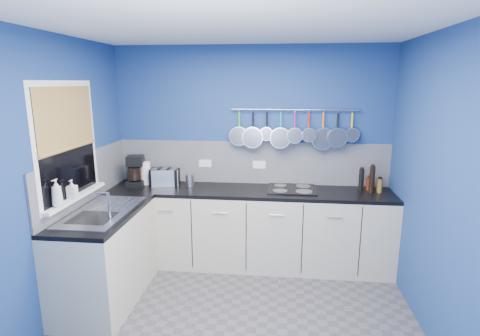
% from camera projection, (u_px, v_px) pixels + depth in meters
% --- Properties ---
extents(floor, '(3.20, 3.00, 0.02)m').
position_uv_depth(floor, '(236.00, 327.00, 3.32)').
color(floor, '#47474C').
rests_on(floor, ground).
extents(ceiling, '(3.20, 3.00, 0.02)m').
position_uv_depth(ceiling, '(236.00, 22.00, 2.76)').
color(ceiling, white).
rests_on(ceiling, ground).
extents(wall_back, '(3.20, 0.02, 2.50)m').
position_uv_depth(wall_back, '(251.00, 154.00, 4.51)').
color(wall_back, navy).
rests_on(wall_back, ground).
extents(wall_front, '(3.20, 0.02, 2.50)m').
position_uv_depth(wall_front, '(193.00, 288.00, 1.58)').
color(wall_front, navy).
rests_on(wall_front, ground).
extents(wall_left, '(0.02, 3.00, 2.50)m').
position_uv_depth(wall_left, '(48.00, 183.00, 3.21)').
color(wall_left, navy).
rests_on(wall_left, ground).
extents(wall_right, '(0.02, 3.00, 2.50)m').
position_uv_depth(wall_right, '(447.00, 195.00, 2.87)').
color(wall_right, navy).
rests_on(wall_right, ground).
extents(backsplash_back, '(3.20, 0.02, 0.50)m').
position_uv_depth(backsplash_back, '(251.00, 163.00, 4.51)').
color(backsplash_back, '#9B9EA5').
rests_on(backsplash_back, wall_back).
extents(backsplash_left, '(0.02, 1.80, 0.50)m').
position_uv_depth(backsplash_left, '(87.00, 177.00, 3.81)').
color(backsplash_left, '#9B9EA5').
rests_on(backsplash_left, wall_left).
extents(cabinet_run_back, '(3.20, 0.60, 0.86)m').
position_uv_depth(cabinet_run_back, '(249.00, 229.00, 4.39)').
color(cabinet_run_back, '#B8B29C').
rests_on(cabinet_run_back, ground).
extents(worktop_back, '(3.20, 0.60, 0.04)m').
position_uv_depth(worktop_back, '(249.00, 191.00, 4.29)').
color(worktop_back, black).
rests_on(worktop_back, cabinet_run_back).
extents(cabinet_run_left, '(0.60, 1.20, 0.86)m').
position_uv_depth(cabinet_run_left, '(106.00, 258.00, 3.65)').
color(cabinet_run_left, '#B8B29C').
rests_on(cabinet_run_left, ground).
extents(worktop_left, '(0.60, 1.20, 0.04)m').
position_uv_depth(worktop_left, '(102.00, 214.00, 3.55)').
color(worktop_left, black).
rests_on(worktop_left, cabinet_run_left).
extents(window_frame, '(0.01, 1.00, 1.10)m').
position_uv_depth(window_frame, '(67.00, 143.00, 3.43)').
color(window_frame, white).
rests_on(window_frame, wall_left).
extents(window_glass, '(0.01, 0.90, 1.00)m').
position_uv_depth(window_glass, '(68.00, 143.00, 3.43)').
color(window_glass, black).
rests_on(window_glass, wall_left).
extents(bamboo_blind, '(0.01, 0.90, 0.55)m').
position_uv_depth(bamboo_blind, '(66.00, 118.00, 3.38)').
color(bamboo_blind, olive).
rests_on(bamboo_blind, wall_left).
extents(window_sill, '(0.10, 0.98, 0.03)m').
position_uv_depth(window_sill, '(76.00, 197.00, 3.54)').
color(window_sill, white).
rests_on(window_sill, wall_left).
extents(sink_unit, '(0.50, 0.95, 0.01)m').
position_uv_depth(sink_unit, '(102.00, 211.00, 3.55)').
color(sink_unit, silver).
rests_on(sink_unit, worktop_left).
extents(mixer_tap, '(0.12, 0.08, 0.26)m').
position_uv_depth(mixer_tap, '(109.00, 205.00, 3.33)').
color(mixer_tap, silver).
rests_on(mixer_tap, worktop_left).
extents(socket_left, '(0.15, 0.01, 0.09)m').
position_uv_depth(socket_left, '(205.00, 163.00, 4.56)').
color(socket_left, white).
rests_on(socket_left, backsplash_back).
extents(socket_right, '(0.15, 0.01, 0.09)m').
position_uv_depth(socket_right, '(259.00, 165.00, 4.49)').
color(socket_right, white).
rests_on(socket_right, backsplash_back).
extents(pot_rail, '(1.45, 0.02, 0.02)m').
position_uv_depth(pot_rail, '(295.00, 110.00, 4.28)').
color(pot_rail, silver).
rests_on(pot_rail, wall_back).
extents(soap_bottle_a, '(0.10, 0.10, 0.24)m').
position_uv_depth(soap_bottle_a, '(57.00, 193.00, 3.21)').
color(soap_bottle_a, white).
rests_on(soap_bottle_a, window_sill).
extents(soap_bottle_b, '(0.08, 0.09, 0.17)m').
position_uv_depth(soap_bottle_b, '(72.00, 189.00, 3.44)').
color(soap_bottle_b, white).
rests_on(soap_bottle_b, window_sill).
extents(paper_towel, '(0.13, 0.13, 0.27)m').
position_uv_depth(paper_towel, '(145.00, 173.00, 4.48)').
color(paper_towel, white).
rests_on(paper_towel, worktop_back).
extents(coffee_maker, '(0.23, 0.25, 0.35)m').
position_uv_depth(coffee_maker, '(135.00, 171.00, 4.40)').
color(coffee_maker, black).
rests_on(coffee_maker, worktop_back).
extents(toaster, '(0.34, 0.26, 0.20)m').
position_uv_depth(toaster, '(165.00, 177.00, 4.45)').
color(toaster, silver).
rests_on(toaster, worktop_back).
extents(canister, '(0.10, 0.10, 0.14)m').
position_uv_depth(canister, '(190.00, 180.00, 4.42)').
color(canister, silver).
rests_on(canister, worktop_back).
extents(hob, '(0.54, 0.48, 0.01)m').
position_uv_depth(hob, '(292.00, 189.00, 4.29)').
color(hob, black).
rests_on(hob, worktop_back).
extents(pan_0, '(0.23, 0.08, 0.42)m').
position_uv_depth(pan_0, '(239.00, 128.00, 4.38)').
color(pan_0, silver).
rests_on(pan_0, pot_rail).
extents(pan_1, '(0.25, 0.10, 0.44)m').
position_uv_depth(pan_1, '(253.00, 129.00, 4.37)').
color(pan_1, silver).
rests_on(pan_1, pot_rail).
extents(pan_2, '(0.16, 0.09, 0.35)m').
position_uv_depth(pan_2, '(267.00, 125.00, 4.34)').
color(pan_2, silver).
rests_on(pan_2, pot_rail).
extents(pan_3, '(0.24, 0.11, 0.43)m').
position_uv_depth(pan_3, '(281.00, 129.00, 4.33)').
color(pan_3, silver).
rests_on(pan_3, pot_rail).
extents(pan_4, '(0.18, 0.12, 0.37)m').
position_uv_depth(pan_4, '(295.00, 126.00, 4.31)').
color(pan_4, silver).
rests_on(pan_4, pot_rail).
extents(pan_5, '(0.16, 0.12, 0.35)m').
position_uv_depth(pan_5, '(309.00, 126.00, 4.29)').
color(pan_5, silver).
rests_on(pan_5, pot_rail).
extents(pan_6, '(0.26, 0.07, 0.45)m').
position_uv_depth(pan_6, '(323.00, 130.00, 4.28)').
color(pan_6, silver).
rests_on(pan_6, pot_rail).
extents(pan_7, '(0.23, 0.09, 0.42)m').
position_uv_depth(pan_7, '(337.00, 129.00, 4.26)').
color(pan_7, silver).
rests_on(pan_7, pot_rail).
extents(pan_8, '(0.16, 0.08, 0.35)m').
position_uv_depth(pan_8, '(352.00, 126.00, 4.24)').
color(pan_8, silver).
rests_on(pan_8, pot_rail).
extents(condiment_0, '(0.05, 0.05, 0.13)m').
position_uv_depth(condiment_0, '(379.00, 185.00, 4.23)').
color(condiment_0, '#8C5914').
rests_on(condiment_0, worktop_back).
extents(condiment_1, '(0.07, 0.07, 0.14)m').
position_uv_depth(condiment_1, '(369.00, 184.00, 4.24)').
color(condiment_1, '#4C190C').
rests_on(condiment_1, worktop_back).
extents(condiment_2, '(0.06, 0.06, 0.24)m').
position_uv_depth(condiment_2, '(361.00, 180.00, 4.24)').
color(condiment_2, black).
rests_on(condiment_2, worktop_back).
extents(condiment_3, '(0.06, 0.06, 0.15)m').
position_uv_depth(condiment_3, '(380.00, 186.00, 4.14)').
color(condiment_3, brown).
rests_on(condiment_3, worktop_back).
extents(condiment_4, '(0.06, 0.06, 0.29)m').
position_uv_depth(condiment_4, '(372.00, 180.00, 4.13)').
color(condiment_4, black).
rests_on(condiment_4, worktop_back).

